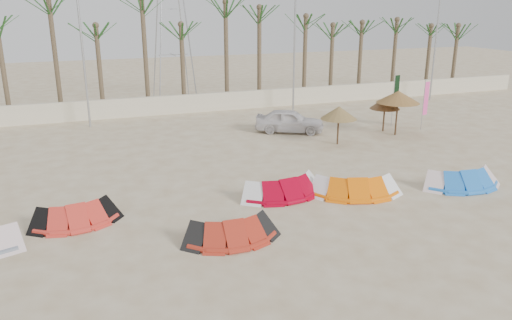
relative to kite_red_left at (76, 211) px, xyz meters
name	(u,v)px	position (x,y,z in m)	size (l,w,h in m)	color
ground	(322,254)	(7.13, -5.17, -0.42)	(120.00, 120.00, 0.00)	beige
boundary_wall	(178,104)	(7.13, 16.83, 0.23)	(60.00, 0.30, 1.30)	beige
palm_line	(179,18)	(7.80, 18.33, 6.03)	(52.00, 4.00, 7.70)	brown
lamp_b	(81,33)	(1.17, 14.83, 5.35)	(1.25, 0.14, 11.00)	#A5A8AD
lamp_c	(295,29)	(15.17, 14.83, 5.35)	(1.25, 0.14, 11.00)	#A5A8AD
lamp_d	(438,26)	(27.17, 14.83, 5.35)	(1.25, 0.14, 11.00)	#A5A8AD
pylon	(175,98)	(8.13, 22.83, -0.42)	(3.00, 3.00, 14.00)	#A5A8AD
kite_red_left	(76,211)	(0.00, 0.00, 0.00)	(3.22, 1.89, 0.90)	red
kite_red_mid	(229,227)	(4.74, -3.10, 0.00)	(3.18, 1.57, 0.90)	#AC2918
kite_red_right	(281,184)	(7.93, 0.02, 0.00)	(3.72, 1.93, 0.90)	#A10018
kite_orange	(351,183)	(10.67, -0.87, 0.00)	(3.95, 2.46, 0.90)	#FF6D06
kite_blue	(458,176)	(15.41, -1.67, 0.00)	(3.55, 1.82, 0.90)	blue
parasol_left	(339,113)	(13.77, 5.86, 1.36)	(1.99, 1.99, 2.13)	#4C331E
parasol_mid	(398,97)	(17.98, 6.48, 1.85)	(2.50, 2.50, 2.62)	#4C331E
parasol_right	(385,103)	(17.82, 7.48, 1.31)	(1.81, 1.81, 2.08)	#4C331E
flag_pink	(426,100)	(20.36, 6.96, 1.43)	(0.45, 0.12, 3.12)	#A5A8AD
flag_green	(396,95)	(19.07, 8.21, 1.61)	(0.45, 0.11, 3.42)	#A5A8AD
car	(290,121)	(12.38, 9.25, 0.28)	(1.64, 4.08, 1.39)	silver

